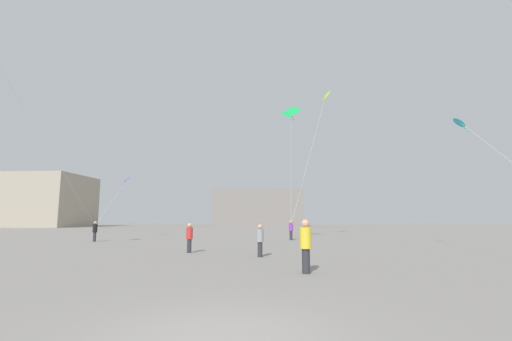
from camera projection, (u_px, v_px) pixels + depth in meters
ground_plane at (216, 338)px, 5.57m from camera, size 300.00×300.00×0.00m
person_in_yellow at (306, 244)px, 12.29m from camera, size 0.41×0.41×1.86m
person_in_black at (95, 230)px, 29.62m from camera, size 0.37×0.37×1.69m
person_in_red at (189, 236)px, 19.80m from camera, size 0.36×0.36×1.65m
person_in_purple at (291, 229)px, 31.86m from camera, size 0.38×0.38×1.75m
person_in_grey at (260, 239)px, 17.59m from camera, size 0.35×0.35×1.61m
kite_cyan_diamond at (461, 123)px, 22.16m from camera, size 2.78×11.93×7.04m
kite_emerald_delta at (291, 113)px, 32.68m from camera, size 1.70×1.35×10.97m
kite_violet_delta at (126, 181)px, 37.40m from camera, size 1.09×7.93×5.03m
kite_lime_diamond at (326, 96)px, 38.00m from camera, size 4.88×5.17×14.49m
building_left_hall at (39, 201)px, 86.40m from camera, size 22.26×18.17×12.56m
building_centre_hall at (259, 208)px, 93.12m from camera, size 23.05×13.65×9.46m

